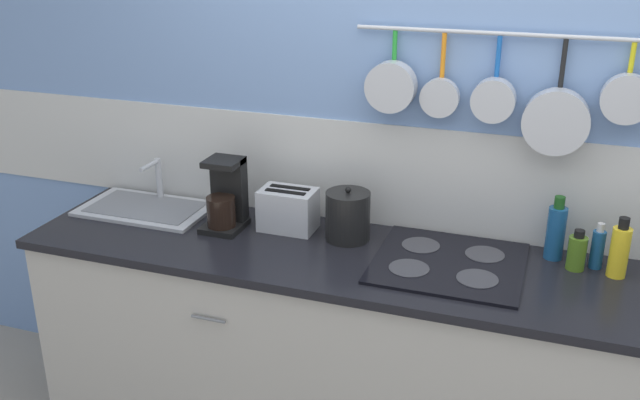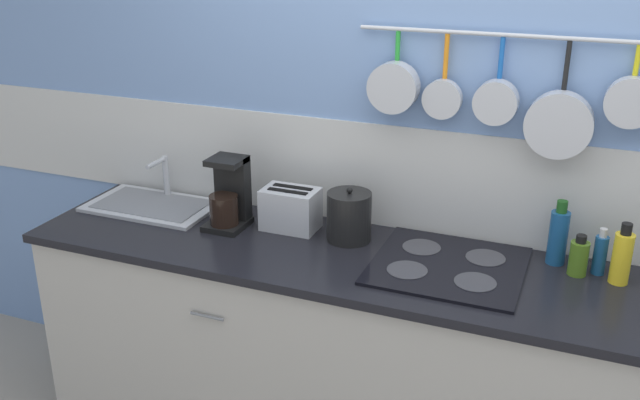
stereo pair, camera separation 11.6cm
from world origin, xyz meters
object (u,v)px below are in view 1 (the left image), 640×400
(coffee_maker, at_px, (226,199))
(bottle_dish_soap, at_px, (598,248))
(bottle_sesame_oil, at_px, (619,251))
(bottle_olive_oil, at_px, (556,231))
(bottle_cooking_wine, at_px, (577,252))
(kettle, at_px, (348,216))
(toaster, at_px, (288,209))

(coffee_maker, bearing_deg, bottle_dish_soap, 4.44)
(coffee_maker, distance_m, bottle_sesame_oil, 1.52)
(bottle_olive_oil, height_order, bottle_cooking_wine, bottle_olive_oil)
(coffee_maker, xyz_separation_m, bottle_dish_soap, (1.45, 0.11, -0.05))
(coffee_maker, relative_size, bottle_dish_soap, 1.68)
(bottle_cooking_wine, relative_size, bottle_sesame_oil, 0.68)
(kettle, distance_m, bottle_olive_oil, 0.79)
(coffee_maker, height_order, toaster, coffee_maker)
(coffee_maker, xyz_separation_m, bottle_sesame_oil, (1.51, 0.07, -0.02))
(coffee_maker, height_order, bottle_sesame_oil, coffee_maker)
(bottle_olive_oil, xyz_separation_m, bottle_dish_soap, (0.15, -0.03, -0.03))
(toaster, distance_m, kettle, 0.26)
(kettle, height_order, bottle_sesame_oil, bottle_sesame_oil)
(kettle, bearing_deg, coffee_maker, -174.22)
(kettle, relative_size, bottle_sesame_oil, 0.98)
(toaster, distance_m, bottle_sesame_oil, 1.27)
(kettle, height_order, bottle_dish_soap, kettle)
(coffee_maker, distance_m, bottle_cooking_wine, 1.38)
(bottle_olive_oil, height_order, bottle_dish_soap, bottle_olive_oil)
(bottle_olive_oil, height_order, bottle_sesame_oil, bottle_olive_oil)
(bottle_sesame_oil, bearing_deg, bottle_olive_oil, 160.64)
(kettle, bearing_deg, bottle_sesame_oil, 0.85)
(toaster, bearing_deg, bottle_olive_oil, 4.38)
(toaster, height_order, bottle_cooking_wine, toaster)
(toaster, distance_m, bottle_olive_oil, 1.05)
(toaster, relative_size, bottle_olive_oil, 0.98)
(bottle_sesame_oil, bearing_deg, bottle_dish_soap, 146.65)
(coffee_maker, relative_size, bottle_sesame_oil, 1.31)
(toaster, bearing_deg, coffee_maker, -165.66)
(coffee_maker, relative_size, toaster, 1.22)
(coffee_maker, xyz_separation_m, bottle_cooking_wine, (1.38, 0.08, -0.06))
(bottle_dish_soap, bearing_deg, toaster, -177.68)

